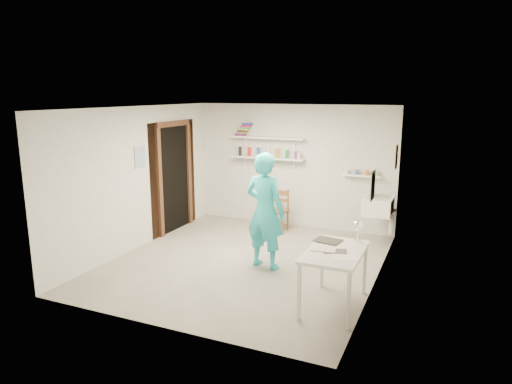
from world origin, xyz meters
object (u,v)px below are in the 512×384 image
at_px(wooden_chair, 277,211).
at_px(work_table, 334,278).
at_px(desk_lamp, 358,225).
at_px(belfast_sink, 378,206).
at_px(man, 265,211).
at_px(wall_clock, 268,189).

height_order(wooden_chair, work_table, wooden_chair).
relative_size(work_table, desk_lamp, 8.00).
bearing_deg(belfast_sink, man, -128.38).
bearing_deg(work_table, desk_lamp, 67.58).
bearing_deg(man, belfast_sink, -117.62).
distance_m(wall_clock, work_table, 1.90).
distance_m(wall_clock, wooden_chair, 1.81).
bearing_deg(man, wooden_chair, -64.17).
xyz_separation_m(belfast_sink, wooden_chair, (-1.88, 0.02, -0.29)).
xyz_separation_m(belfast_sink, work_table, (-0.11, -2.64, -0.33)).
distance_m(man, wooden_chair, 1.91).
distance_m(wooden_chair, desk_lamp, 3.01).
bearing_deg(belfast_sink, work_table, -92.38).
xyz_separation_m(wooden_chair, desk_lamp, (1.95, -2.23, 0.55)).
xyz_separation_m(wall_clock, wooden_chair, (-0.44, 1.57, -0.78)).
bearing_deg(desk_lamp, man, 163.38).
distance_m(wall_clock, desk_lamp, 1.66).
height_order(belfast_sink, work_table, belfast_sink).
bearing_deg(wall_clock, desk_lamp, -12.66).
height_order(man, wooden_chair, man).
relative_size(wooden_chair, desk_lamp, 5.91).
relative_size(wall_clock, desk_lamp, 2.32).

